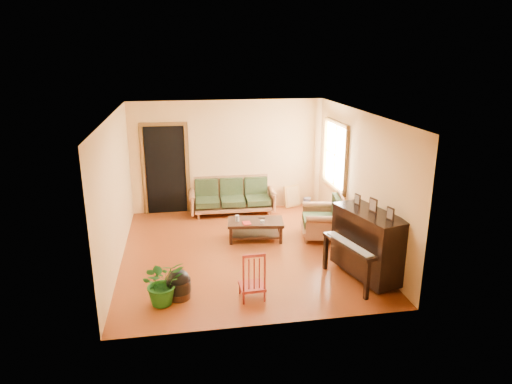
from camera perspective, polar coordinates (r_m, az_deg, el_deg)
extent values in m
plane|color=#68280D|center=(8.79, -1.60, -7.34)|extent=(5.00, 5.00, 0.00)
cube|color=black|center=(10.73, -11.22, 2.70)|extent=(1.08, 0.16, 2.05)
cube|color=white|center=(10.03, 9.91, 4.55)|extent=(0.12, 1.36, 1.46)
cube|color=brown|center=(10.63, -2.96, -0.53)|extent=(1.97, 0.87, 0.84)
cube|color=black|center=(9.21, -0.07, -4.78)|extent=(1.17, 0.74, 0.40)
cube|color=brown|center=(9.32, 8.18, -2.97)|extent=(1.04, 1.08, 0.93)
cube|color=black|center=(7.77, 13.80, -6.53)|extent=(1.10, 1.48, 1.17)
cylinder|color=black|center=(7.25, -9.61, -11.67)|extent=(0.42, 0.42, 0.35)
cube|color=maroon|center=(7.04, -0.51, -10.24)|extent=(0.39, 0.43, 0.80)
cube|color=#B27F3B|center=(11.12, 4.54, -0.49)|extent=(0.43, 0.24, 0.57)
cylinder|color=#303E91|center=(11.23, 6.39, -1.27)|extent=(0.21, 0.21, 0.23)
imported|color=#1B5A19|center=(7.06, -11.61, -10.97)|extent=(0.79, 0.74, 0.71)
imported|color=#A52016|center=(8.98, -1.66, -3.95)|extent=(0.17, 0.22, 0.02)
cylinder|color=silver|center=(9.11, -2.35, -3.29)|extent=(0.09, 0.09, 0.12)
cylinder|color=silver|center=(9.01, 0.80, -3.73)|extent=(0.11, 0.11, 0.06)
cube|color=black|center=(9.28, 0.73, -3.25)|extent=(0.14, 0.06, 0.01)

